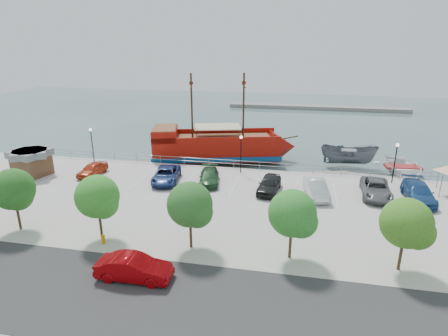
# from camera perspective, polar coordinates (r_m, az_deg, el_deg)

# --- Properties ---
(ground) EXTENTS (160.00, 160.00, 0.00)m
(ground) POSITION_cam_1_polar(r_m,az_deg,el_deg) (36.57, 0.92, -5.56)
(ground) COLOR #395252
(street) EXTENTS (100.00, 8.00, 0.04)m
(street) POSITION_cam_1_polar(r_m,az_deg,el_deg) (22.75, -6.92, -19.83)
(street) COLOR #2F2F2F
(street) RESTS_ON land_slab
(sidewalk) EXTENTS (100.00, 4.00, 0.05)m
(sidewalk) POSITION_cam_1_polar(r_m,az_deg,el_deg) (27.45, -2.97, -12.17)
(sidewalk) COLOR #AAA791
(sidewalk) RESTS_ON land_slab
(seawall_railing) EXTENTS (50.00, 0.06, 1.00)m
(seawall_railing) POSITION_cam_1_polar(r_m,az_deg,el_deg) (43.18, 2.82, 0.53)
(seawall_railing) COLOR gray
(seawall_railing) RESTS_ON land_slab
(far_shore) EXTENTS (40.00, 3.00, 0.80)m
(far_shore) POSITION_cam_1_polar(r_m,az_deg,el_deg) (89.03, 13.99, 8.93)
(far_shore) COLOR gray
(far_shore) RESTS_ON ground
(pirate_ship) EXTENTS (19.15, 9.62, 11.85)m
(pirate_ship) POSITION_cam_1_polar(r_m,az_deg,el_deg) (48.52, 0.38, 3.22)
(pirate_ship) COLOR #910E05
(pirate_ship) RESTS_ON ground
(patrol_boat) EXTENTS (6.98, 3.04, 2.64)m
(patrol_boat) POSITION_cam_1_polar(r_m,az_deg,el_deg) (49.03, 18.43, 1.58)
(patrol_boat) COLOR #565D63
(patrol_boat) RESTS_ON ground
(speedboat) EXTENTS (6.09, 8.10, 1.59)m
(speedboat) POSITION_cam_1_polar(r_m,az_deg,el_deg) (48.50, 25.57, -0.18)
(speedboat) COLOR white
(speedboat) RESTS_ON ground
(dock_west) EXTENTS (7.00, 2.99, 0.39)m
(dock_west) POSITION_cam_1_polar(r_m,az_deg,el_deg) (48.41, -12.37, 0.51)
(dock_west) COLOR gray
(dock_west) RESTS_ON ground
(dock_mid) EXTENTS (7.95, 3.87, 0.44)m
(dock_mid) POSITION_cam_1_polar(r_m,az_deg,el_deg) (44.59, 14.10, -1.21)
(dock_mid) COLOR gray
(dock_mid) RESTS_ON ground
(dock_east) EXTENTS (8.02, 3.19, 0.45)m
(dock_east) POSITION_cam_1_polar(r_m,az_deg,el_deg) (45.61, 23.30, -1.77)
(dock_east) COLOR gray
(dock_east) RESTS_ON ground
(shed) EXTENTS (4.20, 4.20, 2.86)m
(shed) POSITION_cam_1_polar(r_m,az_deg,el_deg) (45.96, -27.30, 0.83)
(shed) COLOR brown
(shed) RESTS_ON land_slab
(street_sedan) EXTENTS (4.80, 1.77, 1.57)m
(street_sedan) POSITION_cam_1_polar(r_m,az_deg,el_deg) (24.68, -13.55, -14.58)
(street_sedan) COLOR #890307
(street_sedan) RESTS_ON street
(fire_hydrant) EXTENTS (0.27, 0.27, 0.78)m
(fire_hydrant) POSITION_cam_1_polar(r_m,az_deg,el_deg) (29.17, -17.93, -10.23)
(fire_hydrant) COLOR #C88500
(fire_hydrant) RESTS_ON sidewalk
(lamp_post_left) EXTENTS (0.36, 0.36, 4.28)m
(lamp_post_left) POSITION_cam_1_polar(r_m,az_deg,el_deg) (47.33, -19.52, 4.16)
(lamp_post_left) COLOR black
(lamp_post_left) RESTS_ON land_slab
(lamp_post_mid) EXTENTS (0.36, 0.36, 4.28)m
(lamp_post_mid) POSITION_cam_1_polar(r_m,az_deg,el_deg) (41.23, 2.60, 3.15)
(lamp_post_mid) COLOR black
(lamp_post_mid) RESTS_ON land_slab
(lamp_post_right) EXTENTS (0.36, 0.36, 4.28)m
(lamp_post_right) POSITION_cam_1_polar(r_m,az_deg,el_deg) (42.00, 24.71, 1.68)
(lamp_post_right) COLOR black
(lamp_post_right) RESTS_ON land_slab
(tree_b) EXTENTS (3.30, 3.20, 5.00)m
(tree_b) POSITION_cam_1_polar(r_m,az_deg,el_deg) (32.65, -29.32, -3.07)
(tree_b) COLOR #473321
(tree_b) RESTS_ON sidewalk
(tree_c) EXTENTS (3.30, 3.20, 5.00)m
(tree_c) POSITION_cam_1_polar(r_m,az_deg,el_deg) (28.70, -18.55, -4.40)
(tree_c) COLOR #473321
(tree_c) RESTS_ON sidewalk
(tree_d) EXTENTS (3.30, 3.20, 5.00)m
(tree_d) POSITION_cam_1_polar(r_m,az_deg,el_deg) (26.05, -4.96, -5.85)
(tree_d) COLOR #473321
(tree_d) RESTS_ON sidewalk
(tree_e) EXTENTS (3.30, 3.20, 5.00)m
(tree_e) POSITION_cam_1_polar(r_m,az_deg,el_deg) (25.13, 10.67, -7.10)
(tree_e) COLOR #473321
(tree_e) RESTS_ON sidewalk
(tree_f) EXTENTS (3.30, 3.20, 5.00)m
(tree_f) POSITION_cam_1_polar(r_m,az_deg,el_deg) (26.13, 26.33, -7.83)
(tree_f) COLOR #473321
(tree_f) RESTS_ON sidewalk
(parked_car_a) EXTENTS (2.11, 4.30, 1.41)m
(parked_car_a) POSITION_cam_1_polar(r_m,az_deg,el_deg) (43.50, -19.42, -0.17)
(parked_car_a) COLOR #BC3C1D
(parked_car_a) RESTS_ON land_slab
(parked_car_c) EXTENTS (3.34, 5.75, 1.50)m
(parked_car_c) POSITION_cam_1_polar(r_m,az_deg,el_deg) (39.66, -8.79, -1.04)
(parked_car_c) COLOR navy
(parked_car_c) RESTS_ON land_slab
(parked_car_d) EXTENTS (2.79, 5.09, 1.40)m
(parked_car_d) POSITION_cam_1_polar(r_m,az_deg,el_deg) (38.80, -2.29, -1.37)
(parked_car_d) COLOR #244E2A
(parked_car_d) RESTS_ON land_slab
(parked_car_e) EXTENTS (2.38, 4.88, 1.61)m
(parked_car_e) POSITION_cam_1_polar(r_m,az_deg,el_deg) (36.86, 6.90, -2.45)
(parked_car_e) COLOR black
(parked_car_e) RESTS_ON land_slab
(parked_car_f) EXTENTS (2.58, 5.09, 1.60)m
(parked_car_f) POSITION_cam_1_polar(r_m,az_deg,el_deg) (36.61, 13.88, -3.05)
(parked_car_f) COLOR silver
(parked_car_f) RESTS_ON land_slab
(parked_car_g) EXTENTS (2.90, 5.72, 1.55)m
(parked_car_g) POSITION_cam_1_polar(r_m,az_deg,el_deg) (38.37, 22.15, -2.95)
(parked_car_g) COLOR slate
(parked_car_g) RESTS_ON land_slab
(parked_car_h) EXTENTS (2.33, 5.63, 1.63)m
(parked_car_h) POSITION_cam_1_polar(r_m,az_deg,el_deg) (39.01, 27.51, -3.33)
(parked_car_h) COLOR navy
(parked_car_h) RESTS_ON land_slab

